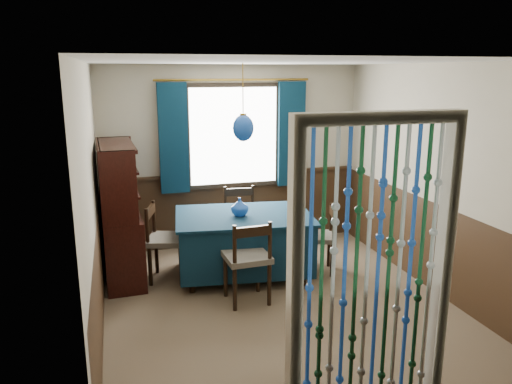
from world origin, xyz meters
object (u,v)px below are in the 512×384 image
object	(u,v)px
chair_far	(241,220)
sideboard	(121,231)
pendant_lamp	(243,128)
vase_sideboard	(123,197)
chair_right	(321,237)
chair_left	(165,240)
bowl_shelf	(123,189)
chair_near	(248,259)
dining_table	(244,240)
vase_table	(240,208)

from	to	relation	value
chair_far	sideboard	world-z (taller)	sideboard
pendant_lamp	vase_sideboard	bearing A→B (deg)	151.95
chair_right	pendant_lamp	world-z (taller)	pendant_lamp
chair_far	pendant_lamp	bearing A→B (deg)	84.49
chair_left	sideboard	size ratio (longest dim) A/B	0.57
chair_far	bowl_shelf	bearing A→B (deg)	25.97
pendant_lamp	bowl_shelf	bearing A→B (deg)	173.81
chair_far	chair_left	xyz separation A→B (m)	(-1.06, -0.55, 0.00)
chair_left	bowl_shelf	bearing A→B (deg)	-74.10
chair_right	vase_sideboard	xyz separation A→B (m)	(-2.28, 0.86, 0.46)
chair_near	bowl_shelf	world-z (taller)	bowl_shelf
chair_near	sideboard	distance (m)	1.68
sideboard	dining_table	bearing A→B (deg)	-17.75
sideboard	chair_left	bearing A→B (deg)	-28.40
chair_far	bowl_shelf	world-z (taller)	bowl_shelf
pendant_lamp	vase_sideboard	size ratio (longest dim) A/B	4.59
sideboard	pendant_lamp	world-z (taller)	pendant_lamp
chair_far	chair_left	world-z (taller)	chair_left
chair_near	vase_sideboard	bearing A→B (deg)	127.24
vase_table	vase_sideboard	size ratio (longest dim) A/B	1.04
dining_table	vase_sideboard	world-z (taller)	vase_sideboard
chair_right	bowl_shelf	distance (m)	2.40
chair_near	bowl_shelf	xyz separation A→B (m)	(-1.21, 0.85, 0.64)
dining_table	vase_table	size ratio (longest dim) A/B	8.71
chair_near	bowl_shelf	size ratio (longest dim) A/B	4.38
pendant_lamp	chair_far	bearing A→B (deg)	78.62
sideboard	vase_sideboard	bearing A→B (deg)	77.37
chair_far	vase_sideboard	distance (m)	1.55
chair_far	chair_right	distance (m)	1.15
vase_table	vase_sideboard	world-z (taller)	vase_sideboard
dining_table	chair_right	xyz separation A→B (m)	(0.93, -0.14, -0.00)
sideboard	vase_table	world-z (taller)	sideboard
chair_far	bowl_shelf	distance (m)	1.71
chair_right	vase_table	size ratio (longest dim) A/B	4.21
chair_left	chair_near	bearing A→B (deg)	58.36
bowl_shelf	vase_sideboard	distance (m)	0.62
chair_right	bowl_shelf	size ratio (longest dim) A/B	3.92
chair_left	pendant_lamp	bearing A→B (deg)	97.06
chair_near	vase_table	xyz separation A→B (m)	(0.09, 0.68, 0.37)
chair_far	chair_left	bearing A→B (deg)	33.18
chair_near	vase_sideboard	xyz separation A→B (m)	(-1.21, 1.43, 0.41)
dining_table	chair_far	xyz separation A→B (m)	(0.14, 0.69, 0.04)
chair_right	vase_table	bearing A→B (deg)	101.31
dining_table	sideboard	bearing A→B (deg)	171.98
chair_far	bowl_shelf	xyz separation A→B (m)	(-1.49, -0.55, 0.65)
chair_right	chair_left	bearing A→B (deg)	98.94
dining_table	sideboard	xyz separation A→B (m)	(-1.41, 0.38, 0.13)
chair_right	sideboard	size ratio (longest dim) A/B	0.51
chair_near	vase_table	bearing A→B (deg)	79.67
vase_sideboard	vase_table	bearing A→B (deg)	-30.00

